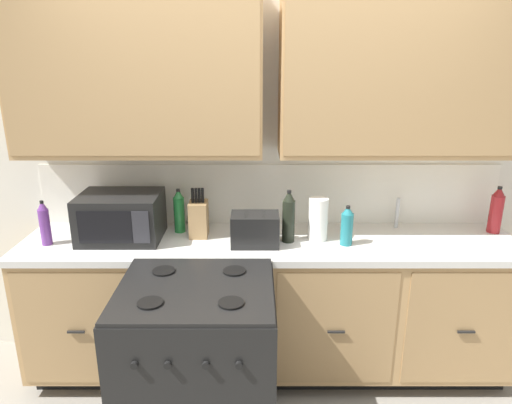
% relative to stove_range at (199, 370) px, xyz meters
% --- Properties ---
extents(ground_plane, '(8.00, 8.00, 0.00)m').
position_rel_stove_range_xyz_m(ground_plane, '(0.38, 0.33, -0.47)').
color(ground_plane, gray).
extents(wall_unit, '(4.17, 0.40, 2.46)m').
position_rel_stove_range_xyz_m(wall_unit, '(0.38, 0.83, 1.19)').
color(wall_unit, silver).
rests_on(wall_unit, ground_plane).
extents(counter_run, '(3.00, 0.64, 0.92)m').
position_rel_stove_range_xyz_m(counter_run, '(0.38, 0.63, 0.00)').
color(counter_run, black).
rests_on(counter_run, ground_plane).
extents(stove_range, '(0.76, 0.68, 0.95)m').
position_rel_stove_range_xyz_m(stove_range, '(0.00, 0.00, 0.00)').
color(stove_range, black).
rests_on(stove_range, ground_plane).
extents(microwave, '(0.48, 0.37, 0.28)m').
position_rel_stove_range_xyz_m(microwave, '(-0.52, 0.65, 0.59)').
color(microwave, black).
rests_on(microwave, counter_run).
extents(toaster, '(0.28, 0.18, 0.19)m').
position_rel_stove_range_xyz_m(toaster, '(0.29, 0.55, 0.55)').
color(toaster, black).
rests_on(toaster, counter_run).
extents(knife_block, '(0.11, 0.14, 0.31)m').
position_rel_stove_range_xyz_m(knife_block, '(-0.06, 0.69, 0.57)').
color(knife_block, '#9C794E').
rests_on(knife_block, counter_run).
extents(sink_faucet, '(0.02, 0.02, 0.20)m').
position_rel_stove_range_xyz_m(sink_faucet, '(1.20, 0.84, 0.55)').
color(sink_faucet, '#B2B5BA').
rests_on(sink_faucet, counter_run).
extents(paper_towel_roll, '(0.12, 0.12, 0.26)m').
position_rel_stove_range_xyz_m(paper_towel_roll, '(0.66, 0.64, 0.58)').
color(paper_towel_roll, white).
rests_on(paper_towel_roll, counter_run).
extents(bottle_violet, '(0.06, 0.06, 0.27)m').
position_rel_stove_range_xyz_m(bottle_violet, '(-0.95, 0.56, 0.59)').
color(bottle_violet, '#663384').
rests_on(bottle_violet, counter_run).
extents(bottle_red, '(0.08, 0.08, 0.30)m').
position_rel_stove_range_xyz_m(bottle_red, '(1.79, 0.76, 0.60)').
color(bottle_red, maroon).
rests_on(bottle_red, counter_run).
extents(bottle_teal, '(0.07, 0.07, 0.24)m').
position_rel_stove_range_xyz_m(bottle_teal, '(0.82, 0.56, 0.57)').
color(bottle_teal, '#1E707A').
rests_on(bottle_teal, counter_run).
extents(bottle_green, '(0.07, 0.07, 0.28)m').
position_rel_stove_range_xyz_m(bottle_green, '(-0.19, 0.77, 0.59)').
color(bottle_green, '#237A38').
rests_on(bottle_green, counter_run).
extents(bottle_dark, '(0.08, 0.08, 0.32)m').
position_rel_stove_range_xyz_m(bottle_dark, '(0.48, 0.61, 0.61)').
color(bottle_dark, black).
rests_on(bottle_dark, counter_run).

